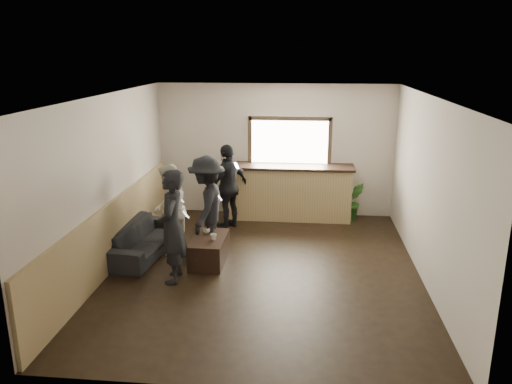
# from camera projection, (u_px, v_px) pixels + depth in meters

# --- Properties ---
(ground) EXTENTS (5.00, 6.00, 0.01)m
(ground) POSITION_uv_depth(u_px,v_px,m) (263.00, 270.00, 8.14)
(ground) COLOR black
(room_shell) EXTENTS (5.01, 6.01, 2.80)m
(room_shell) POSITION_uv_depth(u_px,v_px,m) (217.00, 182.00, 7.81)
(room_shell) COLOR silver
(room_shell) RESTS_ON ground
(bar_counter) EXTENTS (2.70, 0.68, 2.13)m
(bar_counter) POSITION_uv_depth(u_px,v_px,m) (288.00, 189.00, 10.52)
(bar_counter) COLOR #A08757
(bar_counter) RESTS_ON ground
(sofa) EXTENTS (0.95, 1.96, 0.55)m
(sofa) POSITION_uv_depth(u_px,v_px,m) (143.00, 239.00, 8.70)
(sofa) COLOR black
(sofa) RESTS_ON ground
(coffee_table) EXTENTS (0.56, 0.98, 0.43)m
(coffee_table) POSITION_uv_depth(u_px,v_px,m) (209.00, 250.00, 8.40)
(coffee_table) COLOR black
(coffee_table) RESTS_ON ground
(cup_a) EXTENTS (0.12, 0.12, 0.09)m
(cup_a) POSITION_uv_depth(u_px,v_px,m) (207.00, 230.00, 8.55)
(cup_a) COLOR silver
(cup_a) RESTS_ON coffee_table
(cup_b) EXTENTS (0.14, 0.14, 0.10)m
(cup_b) POSITION_uv_depth(u_px,v_px,m) (214.00, 237.00, 8.24)
(cup_b) COLOR silver
(cup_b) RESTS_ON coffee_table
(potted_plant) EXTENTS (0.53, 0.46, 0.83)m
(potted_plant) POSITION_uv_depth(u_px,v_px,m) (353.00, 201.00, 10.41)
(potted_plant) COLOR #2D6623
(potted_plant) RESTS_ON ground
(person_a) EXTENTS (0.51, 0.68, 1.76)m
(person_a) POSITION_uv_depth(u_px,v_px,m) (172.00, 227.00, 7.55)
(person_a) COLOR black
(person_a) RESTS_ON ground
(person_b) EXTENTS (0.64, 0.80, 1.58)m
(person_b) POSITION_uv_depth(u_px,v_px,m) (169.00, 209.00, 8.68)
(person_b) COLOR #B5B1A3
(person_b) RESTS_ON ground
(person_c) EXTENTS (0.70, 1.15, 1.74)m
(person_c) POSITION_uv_depth(u_px,v_px,m) (207.00, 206.00, 8.59)
(person_c) COLOR black
(person_c) RESTS_ON ground
(person_d) EXTENTS (0.91, 1.06, 1.70)m
(person_d) POSITION_uv_depth(u_px,v_px,m) (229.00, 187.00, 9.87)
(person_d) COLOR black
(person_d) RESTS_ON ground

